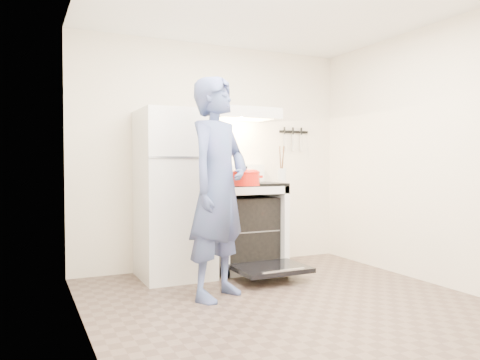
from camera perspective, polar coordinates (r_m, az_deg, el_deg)
name	(u,v)px	position (r m, az deg, el deg)	size (l,w,h in m)	color
floor	(299,309)	(3.89, 7.22, -15.34)	(3.60, 3.60, 0.00)	brown
back_wall	(214,156)	(5.32, -3.19, 2.97)	(3.20, 0.02, 2.50)	beige
refrigerator	(174,194)	(4.81, -8.03, -1.71)	(0.70, 0.70, 1.70)	silver
stove_body	(245,227)	(5.17, 0.56, -5.78)	(0.76, 0.65, 0.92)	silver
cooktop	(245,184)	(5.12, 0.57, -0.51)	(0.76, 0.65, 0.03)	black
backsplash	(234,173)	(5.38, -0.76, 0.83)	(0.76, 0.07, 0.20)	silver
oven_door	(271,268)	(4.71, 3.77, -10.70)	(0.70, 0.54, 0.04)	black
oven_rack	(245,229)	(5.17, 0.56, -6.00)	(0.60, 0.52, 0.01)	gray
range_hood	(242,114)	(5.22, 0.21, 8.06)	(0.76, 0.50, 0.12)	silver
knife_strip	(294,132)	(5.80, 6.57, 5.85)	(0.40, 0.02, 0.03)	black
pizza_stone	(247,227)	(5.27, 0.82, -5.70)	(0.32, 0.32, 0.02)	#8F684A
tea_kettle	(217,169)	(5.18, -2.78, 1.30)	(0.24, 0.20, 0.29)	silver
utensil_jar	(282,174)	(5.04, 5.13, 0.69)	(0.09, 0.09, 0.13)	silver
person	(218,188)	(4.03, -2.67, -0.94)	(0.70, 0.46, 1.91)	#31496F
dutch_oven	(246,179)	(4.39, 0.68, 0.12)	(0.34, 0.27, 0.22)	red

